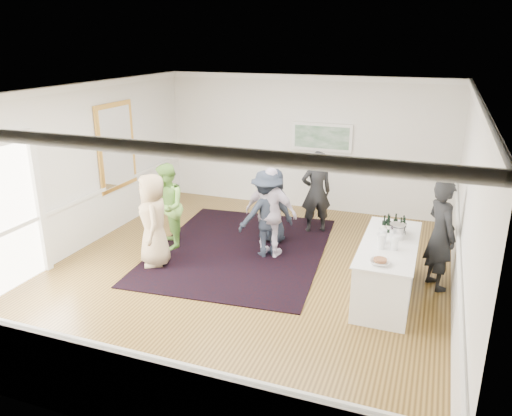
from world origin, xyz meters
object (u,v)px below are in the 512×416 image
(bartender, at_px, (441,235))
(guest_green, at_px, (167,207))
(guest_tan, at_px, (153,220))
(ice_bucket, at_px, (397,232))
(guest_dark_a, at_px, (267,214))
(guest_dark_b, at_px, (316,192))
(guest_navy, at_px, (273,206))
(serving_table, at_px, (387,269))
(guest_lilac, at_px, (271,213))
(nut_bowl, at_px, (380,261))

(bartender, bearing_deg, guest_green, 59.38)
(guest_tan, relative_size, ice_bucket, 6.66)
(guest_green, relative_size, guest_dark_a, 1.01)
(guest_dark_b, bearing_deg, guest_green, 8.37)
(guest_dark_b, bearing_deg, guest_navy, 22.26)
(serving_table, relative_size, bartender, 1.21)
(serving_table, height_order, guest_dark_b, guest_dark_b)
(guest_green, height_order, ice_bucket, guest_green)
(guest_lilac, relative_size, ice_bucket, 6.72)
(guest_tan, relative_size, nut_bowl, 5.98)
(guest_lilac, relative_size, guest_dark_b, 0.98)
(guest_tan, distance_m, guest_green, 0.79)
(serving_table, xyz_separation_m, nut_bowl, (-0.05, -0.86, 0.50))
(guest_dark_a, relative_size, nut_bowl, 5.85)
(guest_tan, relative_size, guest_lilac, 0.99)
(guest_dark_a, bearing_deg, guest_green, -31.53)
(guest_tan, relative_size, guest_green, 1.01)
(guest_green, height_order, nut_bowl, guest_green)
(guest_tan, bearing_deg, bartender, 66.83)
(guest_navy, bearing_deg, nut_bowl, 148.76)
(guest_green, distance_m, ice_bucket, 4.41)
(guest_dark_a, distance_m, nut_bowl, 2.84)
(guest_tan, bearing_deg, guest_lilac, 86.61)
(guest_green, xyz_separation_m, guest_navy, (1.85, 1.05, -0.09))
(guest_lilac, distance_m, guest_dark_a, 0.09)
(serving_table, distance_m, guest_dark_b, 2.98)
(bartender, height_order, guest_lilac, bartender)
(serving_table, bearing_deg, guest_green, 173.69)
(bartender, relative_size, guest_dark_b, 1.05)
(guest_lilac, height_order, guest_dark_b, guest_dark_b)
(guest_tan, xyz_separation_m, guest_lilac, (1.88, 1.09, 0.01))
(nut_bowl, bearing_deg, guest_navy, 135.41)
(serving_table, xyz_separation_m, guest_lilac, (-2.26, 0.79, 0.41))
(guest_green, relative_size, guest_navy, 1.12)
(guest_green, distance_m, guest_dark_a, 1.99)
(guest_navy, distance_m, ice_bucket, 2.87)
(guest_lilac, bearing_deg, serving_table, 165.03)
(ice_bucket, xyz_separation_m, nut_bowl, (-0.13, -1.07, -0.08))
(guest_lilac, distance_m, guest_navy, 0.77)
(nut_bowl, bearing_deg, guest_dark_a, 144.25)
(guest_green, relative_size, guest_dark_b, 0.96)
(guest_navy, relative_size, nut_bowl, 5.28)
(bartender, height_order, guest_dark_a, bartender)
(ice_bucket, bearing_deg, serving_table, -111.40)
(guest_dark_a, height_order, guest_dark_b, guest_dark_b)
(guest_lilac, bearing_deg, nut_bowl, 147.68)
(guest_dark_b, distance_m, guest_navy, 1.08)
(serving_table, relative_size, guest_tan, 1.31)
(guest_lilac, relative_size, guest_navy, 1.14)
(guest_tan, relative_size, guest_dark_b, 0.97)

